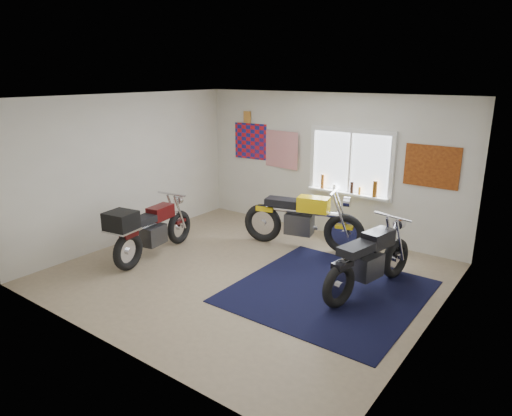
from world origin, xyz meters
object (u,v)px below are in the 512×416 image
Objects in this scene: navy_rug at (328,291)px; maroon_tourer at (148,229)px; yellow_triumph at (302,221)px; black_chrome_bike at (369,262)px.

navy_rug is 1.32× the size of maroon_tourer.
black_chrome_bike is at bearing -42.69° from yellow_triumph.
maroon_tourer reaches higher than navy_rug.
navy_rug is 1.30× the size of black_chrome_bike.
yellow_triumph is 1.12× the size of maroon_tourer.
navy_rug is at bearing -60.06° from yellow_triumph.
maroon_tourer is at bearing -145.74° from yellow_triumph.
navy_rug is 0.73m from black_chrome_bike.
navy_rug is 1.86m from yellow_triumph.
black_chrome_bike is at bearing -81.97° from maroon_tourer.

